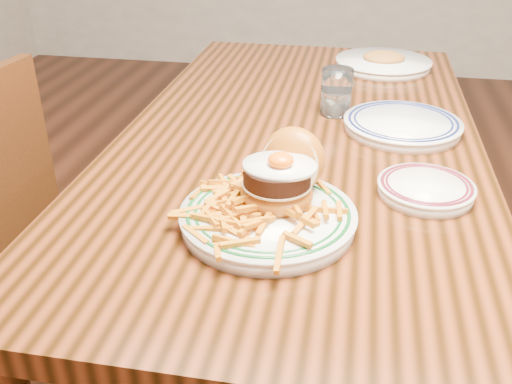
# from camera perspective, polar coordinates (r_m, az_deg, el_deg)

# --- Properties ---
(floor) EXTENTS (6.00, 6.00, 0.00)m
(floor) POSITION_cam_1_polar(r_m,az_deg,el_deg) (1.82, 3.51, -16.17)
(floor) COLOR black
(floor) RESTS_ON ground
(table) EXTENTS (0.85, 1.60, 0.75)m
(table) POSITION_cam_1_polar(r_m,az_deg,el_deg) (1.43, 4.30, 2.85)
(table) COLOR black
(table) RESTS_ON floor
(main_plate) EXTENTS (0.31, 0.33, 0.15)m
(main_plate) POSITION_cam_1_polar(r_m,az_deg,el_deg) (1.00, 1.65, -0.90)
(main_plate) COLOR white
(main_plate) RESTS_ON table
(side_plate) EXTENTS (0.19, 0.19, 0.03)m
(side_plate) POSITION_cam_1_polar(r_m,az_deg,el_deg) (1.15, 16.63, 0.39)
(side_plate) COLOR white
(side_plate) RESTS_ON table
(rear_plate) EXTENTS (0.28, 0.28, 0.03)m
(rear_plate) POSITION_cam_1_polar(r_m,az_deg,el_deg) (1.43, 14.43, 6.58)
(rear_plate) COLOR white
(rear_plate) RESTS_ON table
(water_glass) EXTENTS (0.08, 0.08, 0.12)m
(water_glass) POSITION_cam_1_polar(r_m,az_deg,el_deg) (1.50, 8.03, 9.63)
(water_glass) COLOR white
(water_glass) RESTS_ON table
(far_plate) EXTENTS (0.30, 0.30, 0.05)m
(far_plate) POSITION_cam_1_polar(r_m,az_deg,el_deg) (1.92, 12.61, 12.51)
(far_plate) COLOR white
(far_plate) RESTS_ON table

